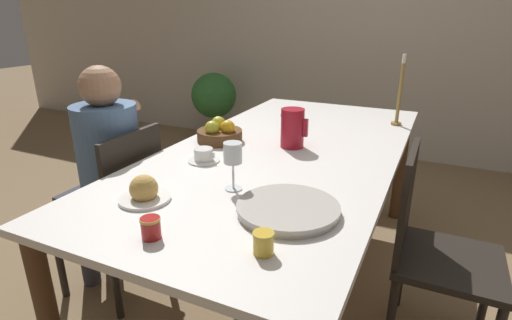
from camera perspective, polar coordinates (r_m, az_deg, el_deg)
name	(u,v)px	position (r m, az deg, el deg)	size (l,w,h in m)	color
ground_plane	(281,280)	(2.30, 3.62, -16.75)	(20.00, 20.00, 0.00)	#7F6647
wall_back	(378,22)	(4.16, 17.06, 18.29)	(10.00, 0.06, 2.60)	beige
dining_table	(284,164)	(1.97, 4.05, -0.62)	(1.05, 2.17, 0.77)	silver
chair_person_side	(119,210)	(2.10, -18.97, -6.76)	(0.42, 0.42, 0.88)	black
chair_opposite	(432,248)	(1.85, 23.88, -11.37)	(0.42, 0.42, 0.88)	black
person_seated	(106,164)	(2.10, -20.66, -0.49)	(0.39, 0.41, 1.17)	#33333D
red_pitcher	(292,128)	(1.94, 5.22, 4.60)	(0.14, 0.11, 0.19)	#A31423
wine_glass_water	(233,155)	(1.45, -3.24, 0.67)	(0.07, 0.07, 0.18)	white
teacup_near_person	(204,156)	(1.78, -7.50, 0.59)	(0.14, 0.14, 0.06)	white
serving_tray	(288,209)	(1.32, 4.59, -6.96)	(0.34, 0.34, 0.03)	#B7B2A8
bread_plate	(144,192)	(1.45, -15.69, -4.36)	(0.18, 0.18, 0.10)	white
jam_jar_amber	(151,227)	(1.21, -14.81, -9.22)	(0.06, 0.06, 0.06)	#A81E1E
jam_jar_red	(263,242)	(1.10, 1.07, -11.63)	(0.06, 0.06, 0.06)	gold
fruit_bowl	(220,133)	(2.04, -5.22, 3.85)	(0.23, 0.23, 0.12)	brown
candlestick_tall	(399,97)	(2.46, 19.81, 8.46)	(0.06, 0.06, 0.40)	olive
potted_plant	(214,98)	(4.39, -6.04, 8.77)	(0.48, 0.48, 0.79)	beige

